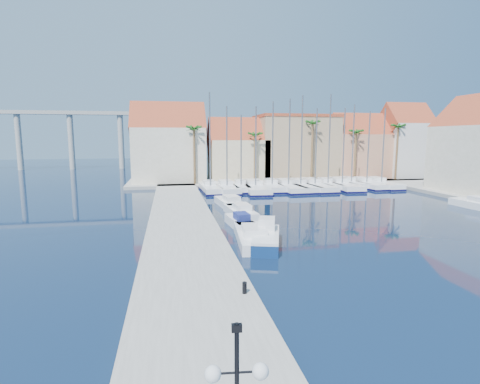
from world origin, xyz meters
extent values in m
plane|color=black|center=(0.00, 0.00, 0.00)|extent=(260.00, 260.00, 0.00)
cube|color=gray|center=(-9.00, 13.50, 0.25)|extent=(6.00, 77.00, 0.50)
cube|color=gray|center=(10.00, 48.00, 0.25)|extent=(54.00, 16.00, 0.50)
cylinder|color=black|center=(-9.04, -11.81, 3.29)|extent=(0.48, 0.09, 0.05)
cylinder|color=black|center=(-8.56, -11.85, 3.29)|extent=(0.48, 0.09, 0.05)
sphere|color=white|center=(-9.28, -11.78, 3.29)|extent=(0.35, 0.35, 0.35)
sphere|color=white|center=(-8.32, -11.88, 3.29)|extent=(0.35, 0.35, 0.35)
cube|color=black|center=(-8.80, -11.83, 4.26)|extent=(0.22, 0.14, 0.15)
cylinder|color=black|center=(-6.60, -1.77, 0.78)|extent=(0.22, 0.22, 0.56)
cube|color=navy|center=(-3.15, 7.24, 0.42)|extent=(3.39, 5.85, 0.83)
cube|color=white|center=(-3.15, 7.24, 0.93)|extent=(3.39, 5.85, 0.19)
cube|color=white|center=(-2.83, 8.30, 1.43)|extent=(1.58, 1.77, 1.02)
cube|color=white|center=(-3.84, 8.68, 0.40)|extent=(3.05, 7.59, 0.80)
cube|color=white|center=(-3.91, 7.94, 1.10)|extent=(1.89, 2.74, 0.60)
cube|color=white|center=(-3.91, 13.55, 0.40)|extent=(2.10, 5.17, 0.80)
cube|color=navy|center=(-3.86, 13.05, 1.10)|extent=(1.30, 1.87, 0.60)
cube|color=white|center=(-3.02, 18.12, 0.40)|extent=(2.60, 6.64, 0.80)
cube|color=white|center=(-2.97, 17.47, 1.10)|extent=(1.63, 2.38, 0.60)
cube|color=white|center=(-3.21, 23.57, 0.40)|extent=(2.90, 7.11, 0.80)
cube|color=white|center=(-3.14, 22.88, 1.10)|extent=(1.79, 2.57, 0.60)
cube|color=white|center=(24.00, 17.59, 0.40)|extent=(2.22, 5.68, 0.80)
cube|color=white|center=(24.04, 17.04, 1.10)|extent=(1.40, 2.04, 0.60)
cube|color=white|center=(-4.19, 35.82, 0.50)|extent=(2.81, 9.32, 1.00)
cube|color=#0C0B3A|center=(-4.19, 35.82, 0.18)|extent=(2.88, 9.38, 0.28)
cube|color=white|center=(-4.24, 36.75, 1.30)|extent=(1.80, 2.84, 0.60)
cylinder|color=slate|center=(-4.17, 35.36, 7.65)|extent=(0.20, 0.20, 13.29)
cube|color=white|center=(-1.76, 35.70, 0.50)|extent=(2.79, 9.93, 1.00)
cube|color=#0C0B3A|center=(-1.76, 35.70, 0.18)|extent=(2.85, 10.00, 0.28)
cube|color=white|center=(-1.78, 36.69, 1.30)|extent=(1.86, 3.00, 0.60)
cylinder|color=slate|center=(-1.74, 35.20, 6.69)|extent=(0.20, 0.20, 11.37)
cube|color=white|center=(0.48, 36.11, 0.50)|extent=(2.72, 8.39, 1.00)
cube|color=#0C0B3A|center=(0.48, 36.11, 0.18)|extent=(2.78, 8.45, 0.28)
cube|color=white|center=(0.54, 36.93, 1.30)|extent=(1.67, 2.58, 0.60)
cylinder|color=slate|center=(0.45, 35.69, 6.11)|extent=(0.20, 0.20, 10.22)
cube|color=white|center=(2.46, 35.23, 0.50)|extent=(3.93, 12.04, 1.00)
cube|color=#0C0B3A|center=(2.46, 35.23, 0.18)|extent=(4.00, 12.10, 0.28)
cube|color=white|center=(2.55, 36.41, 1.30)|extent=(2.41, 3.70, 0.60)
cylinder|color=slate|center=(2.42, 34.64, 6.69)|extent=(0.20, 0.20, 11.37)
cube|color=white|center=(5.25, 36.08, 0.50)|extent=(2.96, 9.69, 1.00)
cube|color=#0C0B3A|center=(5.25, 36.08, 0.18)|extent=(3.02, 9.75, 0.28)
cube|color=white|center=(5.30, 37.04, 1.30)|extent=(1.88, 2.96, 0.60)
cylinder|color=slate|center=(5.23, 35.60, 7.12)|extent=(0.20, 0.20, 12.24)
cube|color=white|center=(7.54, 35.37, 0.50)|extent=(3.13, 11.03, 1.00)
cube|color=#0C0B3A|center=(7.54, 35.37, 0.18)|extent=(3.19, 11.09, 0.28)
cube|color=white|center=(7.51, 36.47, 1.30)|extent=(2.08, 3.34, 0.60)
cylinder|color=slate|center=(7.56, 34.82, 7.29)|extent=(0.20, 0.20, 12.57)
cube|color=white|center=(9.45, 35.40, 0.50)|extent=(3.68, 10.96, 1.00)
cube|color=#0C0B3A|center=(9.45, 35.40, 0.18)|extent=(3.74, 11.02, 0.28)
cube|color=white|center=(9.36, 36.47, 1.30)|extent=(2.22, 3.38, 0.60)
cylinder|color=slate|center=(9.49, 34.86, 7.54)|extent=(0.20, 0.20, 13.09)
cube|color=white|center=(11.84, 35.61, 0.50)|extent=(3.59, 11.51, 1.00)
cube|color=#0C0B3A|center=(11.84, 35.61, 0.18)|extent=(3.65, 11.57, 0.28)
cube|color=white|center=(11.78, 36.74, 1.30)|extent=(2.26, 3.52, 0.60)
cylinder|color=slate|center=(11.87, 35.04, 6.63)|extent=(0.20, 0.20, 11.25)
cube|color=white|center=(14.25, 36.07, 0.50)|extent=(2.19, 8.34, 1.00)
cube|color=#0C0B3A|center=(14.25, 36.07, 0.18)|extent=(2.25, 8.40, 0.28)
cube|color=white|center=(14.25, 36.91, 1.30)|extent=(1.52, 2.51, 0.60)
cylinder|color=slate|center=(14.25, 35.66, 7.72)|extent=(0.20, 0.20, 13.44)
cube|color=white|center=(16.45, 35.76, 0.50)|extent=(3.61, 11.74, 1.00)
cube|color=#0C0B3A|center=(16.45, 35.76, 0.18)|extent=(3.68, 11.81, 0.28)
cube|color=white|center=(16.51, 36.92, 1.30)|extent=(2.29, 3.59, 0.60)
cylinder|color=slate|center=(16.42, 35.18, 6.70)|extent=(0.20, 0.20, 11.40)
cube|color=white|center=(18.58, 36.88, 0.50)|extent=(2.58, 8.58, 1.00)
cube|color=#0C0B3A|center=(18.58, 36.88, 0.18)|extent=(2.64, 8.64, 0.28)
cube|color=white|center=(18.54, 37.73, 1.30)|extent=(1.66, 2.61, 0.60)
cylinder|color=slate|center=(18.60, 36.46, 7.03)|extent=(0.20, 0.20, 12.06)
cube|color=white|center=(20.61, 35.78, 0.50)|extent=(3.03, 9.56, 1.00)
cube|color=#0C0B3A|center=(20.61, 35.78, 0.18)|extent=(3.09, 9.62, 0.28)
cube|color=white|center=(20.56, 36.72, 1.30)|extent=(1.89, 2.93, 0.60)
cylinder|color=slate|center=(20.64, 35.31, 6.49)|extent=(0.20, 0.20, 10.98)
cube|color=white|center=(23.08, 35.65, 0.50)|extent=(2.97, 9.84, 1.00)
cube|color=#0C0B3A|center=(23.08, 35.65, 0.18)|extent=(3.03, 9.90, 0.28)
cube|color=white|center=(23.04, 36.63, 1.30)|extent=(1.90, 3.00, 0.60)
cylinder|color=slate|center=(23.10, 35.17, 6.71)|extent=(0.20, 0.20, 11.42)
cube|color=beige|center=(-10.00, 47.00, 5.00)|extent=(12.00, 9.00, 9.00)
cube|color=maroon|center=(-10.00, 47.00, 9.50)|extent=(12.30, 9.00, 9.00)
cube|color=#C9B28D|center=(2.00, 47.00, 4.00)|extent=(10.00, 8.00, 7.00)
cube|color=maroon|center=(2.00, 47.00, 7.50)|extent=(10.30, 8.00, 8.00)
cube|color=tan|center=(13.00, 48.00, 6.00)|extent=(14.00, 10.00, 11.00)
cube|color=maroon|center=(13.00, 48.00, 11.75)|extent=(14.20, 10.20, 0.50)
cube|color=tan|center=(25.00, 47.00, 4.50)|extent=(10.00, 8.00, 8.00)
cube|color=maroon|center=(25.00, 47.00, 8.50)|extent=(10.30, 8.00, 8.00)
cube|color=silver|center=(34.00, 46.00, 5.50)|extent=(8.00, 8.00, 10.00)
cube|color=maroon|center=(34.00, 46.00, 10.50)|extent=(8.30, 8.00, 8.00)
cylinder|color=brown|center=(-6.00, 42.00, 5.00)|extent=(0.36, 0.36, 9.00)
sphere|color=#1A5718|center=(-6.00, 42.00, 9.35)|extent=(2.60, 2.60, 2.60)
cylinder|color=brown|center=(4.00, 42.00, 4.50)|extent=(0.36, 0.36, 8.00)
sphere|color=#1A5718|center=(4.00, 42.00, 8.35)|extent=(2.60, 2.60, 2.60)
cylinder|color=brown|center=(14.00, 42.00, 5.50)|extent=(0.36, 0.36, 10.00)
sphere|color=#1A5718|center=(14.00, 42.00, 10.35)|extent=(2.60, 2.60, 2.60)
cylinder|color=brown|center=(22.00, 42.00, 4.75)|extent=(0.36, 0.36, 8.50)
sphere|color=#1A5718|center=(22.00, 42.00, 8.85)|extent=(2.60, 2.60, 2.60)
cylinder|color=brown|center=(30.00, 42.00, 5.25)|extent=(0.36, 0.36, 9.50)
sphere|color=#1A5718|center=(30.00, 42.00, 9.85)|extent=(2.60, 2.60, 2.60)
cube|color=#9E9E99|center=(-38.00, 82.00, 14.00)|extent=(48.00, 2.20, 0.90)
cylinder|color=#9E9E99|center=(-46.00, 82.00, 7.00)|extent=(1.40, 1.40, 14.00)
cylinder|color=#9E9E99|center=(-34.00, 82.00, 7.00)|extent=(1.40, 1.40, 14.00)
cylinder|color=#9E9E99|center=(-22.00, 82.00, 7.00)|extent=(1.40, 1.40, 14.00)
camera|label=1|loc=(-10.02, -18.64, 7.99)|focal=28.00mm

